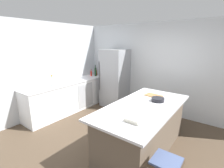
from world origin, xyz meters
TOP-DOWN VIEW (x-y plane):
  - ground_plane at (0.00, 0.00)m, footprint 7.20×7.20m
  - wall_rear at (0.00, 2.25)m, footprint 6.00×0.10m
  - wall_left at (-2.45, 0.00)m, footprint 0.10×6.00m
  - counter_run_left at (-2.08, 0.71)m, footprint 0.67×2.81m
  - kitchen_island at (0.57, 0.32)m, footprint 1.09×2.22m
  - refrigerator at (-1.22, 1.86)m, footprint 0.77×0.72m
  - bar_stool at (1.32, -0.52)m, footprint 0.36×0.36m
  - sink_faucet at (-2.12, 0.41)m, footprint 0.15×0.05m
  - flower_vase at (-2.02, 0.11)m, footprint 0.09×0.09m
  - soda_bottle at (-1.98, 2.00)m, footprint 0.07×0.07m
  - vinegar_bottle at (-2.06, 1.90)m, footprint 0.06×0.06m
  - wine_bottle at (-2.01, 1.81)m, footprint 0.07×0.07m
  - hot_sauce_bottle at (-2.13, 1.72)m, footprint 0.06×0.06m
  - cookbook_stack at (0.74, -0.35)m, footprint 0.25×0.18m
  - mixing_bowl at (0.69, 0.70)m, footprint 0.25×0.25m
  - cutting_board at (0.49, 0.96)m, footprint 0.38×0.26m

SIDE VIEW (x-z plane):
  - ground_plane at x=0.00m, z-range 0.00..0.00m
  - counter_run_left at x=-2.08m, z-range 0.00..0.91m
  - kitchen_island at x=0.57m, z-range 0.01..0.91m
  - bar_stool at x=1.32m, z-range 0.20..0.84m
  - cutting_board at x=0.49m, z-range 0.91..0.93m
  - refrigerator at x=-1.22m, z-range 0.00..1.83m
  - cookbook_stack at x=0.74m, z-range 0.91..0.97m
  - mixing_bowl at x=0.69m, z-range 0.91..0.98m
  - hot_sauce_bottle at x=-2.13m, z-range 0.88..1.11m
  - flower_vase at x=-2.02m, z-range 0.85..1.15m
  - vinegar_bottle at x=-2.06m, z-range 0.88..1.14m
  - soda_bottle at x=-1.98m, z-range 0.88..1.21m
  - wine_bottle at x=-2.01m, z-range 0.86..1.24m
  - sink_faucet at x=-2.12m, z-range 0.91..1.21m
  - wall_rear at x=0.00m, z-range 0.00..2.60m
  - wall_left at x=-2.45m, z-range 0.00..2.60m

